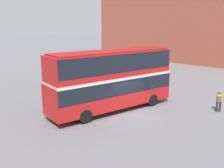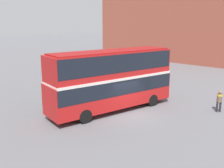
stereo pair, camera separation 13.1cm
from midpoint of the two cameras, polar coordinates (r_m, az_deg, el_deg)
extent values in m
plane|color=slate|center=(20.20, 4.12, -6.81)|extent=(240.00, 240.00, 0.00)
cube|color=brown|center=(51.28, 15.06, 14.20)|extent=(9.31, 32.97, 16.23)
cube|color=red|center=(20.85, -0.18, -1.59)|extent=(10.91, 4.46, 2.29)
cube|color=red|center=(20.41, -0.18, 4.24)|extent=(10.74, 4.36, 2.00)
cube|color=black|center=(20.73, -0.18, -0.20)|extent=(10.81, 4.47, 1.13)
cube|color=black|center=(20.37, -0.19, 4.91)|extent=(10.59, 4.36, 1.36)
cube|color=silver|center=(20.58, -0.18, 1.57)|extent=(10.81, 4.47, 0.20)
cube|color=maroon|center=(20.27, -0.19, 7.18)|extent=(10.24, 4.09, 0.10)
cylinder|color=black|center=(24.05, 4.74, -2.24)|extent=(1.05, 0.48, 1.01)
cylinder|color=black|center=(22.47, 8.57, -3.48)|extent=(1.05, 0.48, 1.01)
cylinder|color=black|center=(20.48, -9.31, -5.17)|extent=(1.05, 0.48, 1.01)
cylinder|color=black|center=(18.60, -6.05, -7.01)|extent=(1.05, 0.48, 1.01)
cylinder|color=#232328|center=(22.50, 22.29, -4.56)|extent=(0.16, 0.16, 0.84)
cylinder|color=#232328|center=(22.38, 21.70, -4.60)|extent=(0.16, 0.16, 0.84)
cylinder|color=brown|center=(22.23, 22.16, -2.73)|extent=(0.57, 0.57, 0.66)
cylinder|color=gold|center=(22.18, 22.21, -2.20)|extent=(0.60, 0.60, 0.15)
sphere|color=#936B4C|center=(22.12, 22.26, -1.61)|extent=(0.23, 0.23, 0.23)
cube|color=maroon|center=(35.52, -0.55, 3.14)|extent=(4.01, 1.91, 0.75)
cube|color=black|center=(35.30, -0.74, 4.17)|extent=(2.11, 1.67, 0.58)
cylinder|color=black|center=(36.99, -0.08, 3.04)|extent=(0.67, 0.24, 0.66)
cylinder|color=black|center=(35.90, 1.75, 2.71)|extent=(0.67, 0.24, 0.66)
cylinder|color=black|center=(35.32, -2.88, 2.53)|extent=(0.67, 0.24, 0.66)
cylinder|color=black|center=(34.17, -1.06, 2.17)|extent=(0.67, 0.24, 0.66)
camera|label=1|loc=(0.07, -90.18, -0.04)|focal=42.00mm
camera|label=2|loc=(0.07, 89.82, 0.04)|focal=42.00mm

